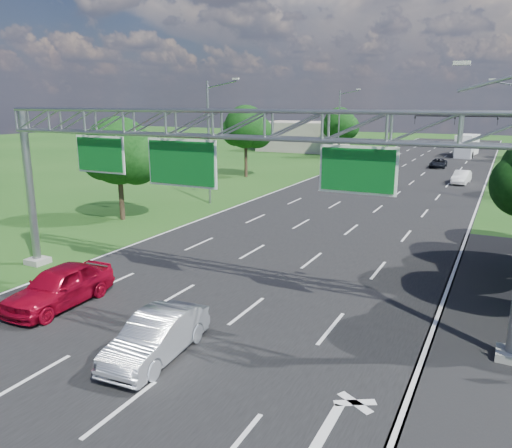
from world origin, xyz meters
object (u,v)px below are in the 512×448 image
Objects in this scene: traffic_signal at (484,128)px; box_truck at (466,146)px; sign_gantry at (219,139)px; red_coupe at (59,286)px; silver_sedan at (157,336)px.

traffic_signal is 16.35m from box_truck.
traffic_signal is at bearing 82.32° from sign_gantry.
sign_gantry is at bearing -86.26° from box_truck.
red_coupe is (-12.95, -56.48, -4.31)m from traffic_signal.
silver_sedan is (6.35, -1.69, -0.10)m from red_coupe.
red_coupe is at bearing -90.65° from box_truck.
sign_gantry is 53.51m from traffic_signal.
traffic_signal is 58.11m from red_coupe.
traffic_signal is at bearing 79.01° from silver_sedan.
red_coupe is 0.56× the size of box_truck.
box_truck is (3.67, 73.85, 0.83)m from silver_sedan.
traffic_signal reaches higher than silver_sedan.
silver_sedan is (-6.60, -58.17, -4.41)m from traffic_signal.
sign_gantry reaches higher than traffic_signal.
box_truck is (4.22, 68.68, -5.30)m from sign_gantry.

